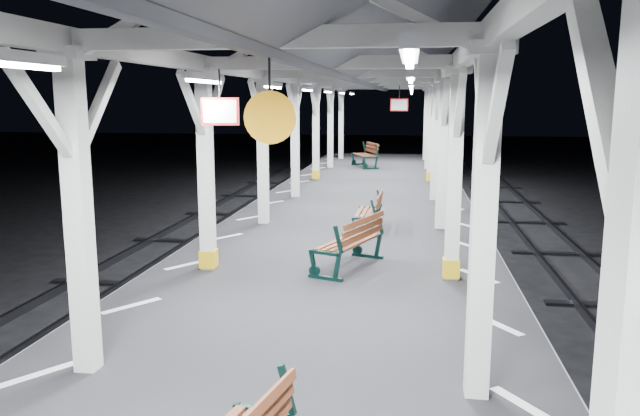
# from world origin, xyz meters

# --- Properties ---
(ground) EXTENTS (120.00, 120.00, 0.00)m
(ground) POSITION_xyz_m (0.00, 0.00, 0.00)
(ground) COLOR black
(ground) RESTS_ON ground
(platform) EXTENTS (6.00, 50.00, 1.00)m
(platform) POSITION_xyz_m (0.00, 0.00, 0.50)
(platform) COLOR black
(platform) RESTS_ON ground
(hazard_stripes_left) EXTENTS (1.00, 48.00, 0.01)m
(hazard_stripes_left) POSITION_xyz_m (-2.45, 0.00, 1.00)
(hazard_stripes_left) COLOR silver
(hazard_stripes_left) RESTS_ON platform
(hazard_stripes_right) EXTENTS (1.00, 48.00, 0.01)m
(hazard_stripes_right) POSITION_xyz_m (2.45, 0.00, 1.00)
(hazard_stripes_right) COLOR silver
(hazard_stripes_right) RESTS_ON platform
(canopy) EXTENTS (5.40, 49.00, 4.65)m
(canopy) POSITION_xyz_m (0.00, -0.02, 4.56)
(canopy) COLOR silver
(canopy) RESTS_ON platform
(bench_mid) EXTENTS (1.15, 1.77, 0.90)m
(bench_mid) POSITION_xyz_m (0.41, 2.36, 1.48)
(bench_mid) COLOR black
(bench_mid) RESTS_ON platform
(bench_far) EXTENTS (0.60, 1.49, 0.80)m
(bench_far) POSITION_xyz_m (0.51, 5.56, 1.43)
(bench_far) COLOR black
(bench_far) RESTS_ON platform
(bench_extra) EXTENTS (1.29, 2.00, 1.02)m
(bench_extra) POSITION_xyz_m (-0.50, 18.44, 1.54)
(bench_extra) COLOR black
(bench_extra) RESTS_ON platform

